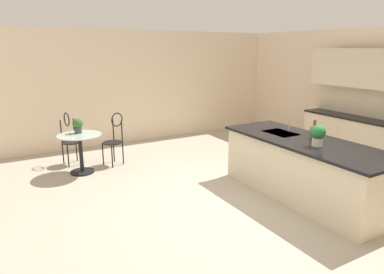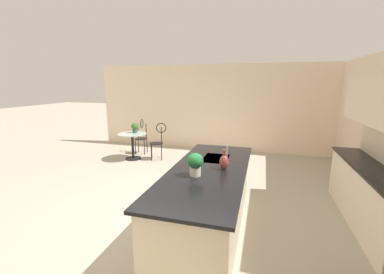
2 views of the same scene
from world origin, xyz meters
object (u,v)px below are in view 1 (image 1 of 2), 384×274
bistro_table (81,150)px  potted_plant_on_table (78,125)px  potted_plant_counter_near (318,134)px  chair_by_island (70,136)px  vase_on_counter (314,131)px  chair_near_window (114,136)px

bistro_table → potted_plant_on_table: bearing=174.2°
bistro_table → potted_plant_counter_near: 4.16m
chair_by_island → vase_on_counter: (3.42, 3.07, 0.46)m
bistro_table → chair_by_island: chair_by_island is taller
potted_plant_on_table → potted_plant_counter_near: size_ratio=0.90×
chair_by_island → vase_on_counter: vase_on_counter is taller
chair_near_window → vase_on_counter: (2.95, 2.30, 0.46)m
bistro_table → vase_on_counter: vase_on_counter is taller
bistro_table → potted_plant_on_table: size_ratio=2.91×
chair_near_window → potted_plant_on_table: (0.05, -0.69, 0.32)m
chair_by_island → potted_plant_counter_near: size_ratio=3.40×
bistro_table → potted_plant_counter_near: size_ratio=2.61×
vase_on_counter → chair_by_island: bearing=-138.1°
chair_near_window → chair_by_island: (-0.47, -0.77, 0.00)m
bistro_table → potted_plant_counter_near: potted_plant_counter_near is taller
chair_by_island → vase_on_counter: size_ratio=3.62×
bistro_table → chair_by_island: size_ratio=0.77×
bistro_table → vase_on_counter: bearing=47.4°
bistro_table → chair_near_window: 0.74m
vase_on_counter → potted_plant_counter_near: bearing=-43.1°
vase_on_counter → bistro_table: bearing=-132.6°
vase_on_counter → chair_near_window: bearing=-142.0°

